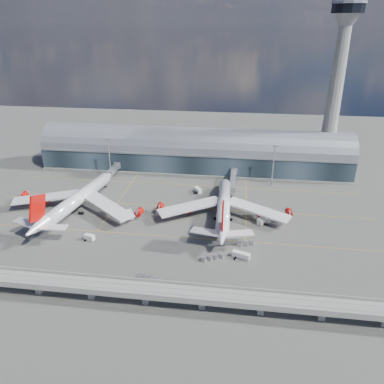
# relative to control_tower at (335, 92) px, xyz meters

# --- Properties ---
(ground) EXTENTS (500.00, 500.00, 0.00)m
(ground) POSITION_rel_control_tower_xyz_m (-85.00, -83.00, -51.64)
(ground) COLOR #474744
(ground) RESTS_ON ground
(taxi_lines) EXTENTS (200.00, 80.12, 0.01)m
(taxi_lines) POSITION_rel_control_tower_xyz_m (-85.00, -60.89, -51.63)
(taxi_lines) COLOR gold
(taxi_lines) RESTS_ON ground
(terminal) EXTENTS (200.00, 30.00, 28.00)m
(terminal) POSITION_rel_control_tower_xyz_m (-85.00, -5.01, -40.30)
(terminal) COLOR #1B262E
(terminal) RESTS_ON ground
(control_tower) EXTENTS (19.00, 19.00, 103.00)m
(control_tower) POSITION_rel_control_tower_xyz_m (0.00, 0.00, 0.00)
(control_tower) COLOR gray
(control_tower) RESTS_ON ground
(guideway) EXTENTS (220.00, 8.50, 7.20)m
(guideway) POSITION_rel_control_tower_xyz_m (-85.00, -138.00, -46.34)
(guideway) COLOR gray
(guideway) RESTS_ON ground
(floodlight_mast_left) EXTENTS (3.00, 0.70, 25.70)m
(floodlight_mast_left) POSITION_rel_control_tower_xyz_m (-135.00, -28.00, -38.00)
(floodlight_mast_left) COLOR gray
(floodlight_mast_left) RESTS_ON ground
(floodlight_mast_right) EXTENTS (3.00, 0.70, 25.70)m
(floodlight_mast_right) POSITION_rel_control_tower_xyz_m (-35.00, -28.00, -38.00)
(floodlight_mast_right) COLOR gray
(floodlight_mast_right) RESTS_ON ground
(airliner_left) EXTENTS (72.18, 75.96, 23.19)m
(airliner_left) POSITION_rel_control_tower_xyz_m (-137.49, -75.18, -45.01)
(airliner_left) COLOR white
(airliner_left) RESTS_ON ground
(airliner_right) EXTENTS (68.79, 71.88, 22.83)m
(airliner_right) POSITION_rel_control_tower_xyz_m (-61.50, -71.67, -45.72)
(airliner_right) COLOR white
(airliner_right) RESTS_ON ground
(jet_bridge_left) EXTENTS (4.40, 28.00, 7.25)m
(jet_bridge_left) POSITION_rel_control_tower_xyz_m (-133.59, -29.88, -46.46)
(jet_bridge_left) COLOR gray
(jet_bridge_left) RESTS_ON ground
(jet_bridge_right) EXTENTS (4.40, 32.00, 7.25)m
(jet_bridge_right) POSITION_rel_control_tower_xyz_m (-58.06, -31.82, -46.46)
(jet_bridge_right) COLOR gray
(jet_bridge_right) RESTS_ON ground
(service_truck_0) EXTENTS (5.63, 7.31, 2.95)m
(service_truck_0) POSITION_rel_control_tower_xyz_m (-108.14, -77.11, -50.11)
(service_truck_0) COLOR silver
(service_truck_0) RESTS_ON ground
(service_truck_1) EXTENTS (5.09, 3.26, 2.73)m
(service_truck_1) POSITION_rel_control_tower_xyz_m (-120.58, -100.85, -50.26)
(service_truck_1) COLOR silver
(service_truck_1) RESTS_ON ground
(service_truck_2) EXTENTS (7.89, 4.58, 2.75)m
(service_truck_2) POSITION_rel_control_tower_xyz_m (-52.06, -106.04, -50.20)
(service_truck_2) COLOR silver
(service_truck_2) RESTS_ON ground
(service_truck_3) EXTENTS (5.84, 6.92, 3.21)m
(service_truck_3) POSITION_rel_control_tower_xyz_m (-42.01, -75.08, -50.00)
(service_truck_3) COLOR silver
(service_truck_3) RESTS_ON ground
(service_truck_4) EXTENTS (2.81, 4.68, 2.54)m
(service_truck_4) POSITION_rel_control_tower_xyz_m (-62.20, -63.91, -50.35)
(service_truck_4) COLOR silver
(service_truck_4) RESTS_ON ground
(service_truck_5) EXTENTS (5.26, 6.40, 2.95)m
(service_truck_5) POSITION_rel_control_tower_xyz_m (-77.74, -43.36, -50.13)
(service_truck_5) COLOR silver
(service_truck_5) RESTS_ON ground
(cargo_train_0) EXTENTS (10.09, 5.93, 1.73)m
(cargo_train_0) POSITION_rel_control_tower_xyz_m (-63.79, -108.54, -50.73)
(cargo_train_0) COLOR gray
(cargo_train_0) RESTS_ON ground
(cargo_train_1) EXTENTS (10.95, 4.19, 1.81)m
(cargo_train_1) POSITION_rel_control_tower_xyz_m (-86.25, -125.92, -50.69)
(cargo_train_1) COLOR gray
(cargo_train_1) RESTS_ON ground
(cargo_train_2) EXTENTS (8.31, 4.12, 1.83)m
(cargo_train_2) POSITION_rel_control_tower_xyz_m (-50.06, -95.66, -50.68)
(cargo_train_2) COLOR gray
(cargo_train_2) RESTS_ON ground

